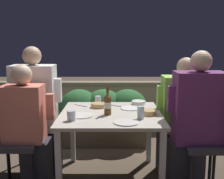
% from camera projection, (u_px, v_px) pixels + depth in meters
% --- Properties ---
extents(ground_plane, '(16.00, 16.00, 0.00)m').
position_uv_depth(ground_plane, '(112.00, 179.00, 2.87)').
color(ground_plane, brown).
extents(parapet_wall, '(9.00, 0.18, 0.75)m').
position_uv_depth(parapet_wall, '(112.00, 104.00, 4.50)').
color(parapet_wall, gray).
rests_on(parapet_wall, ground_plane).
extents(dining_table, '(0.98, 0.97, 0.70)m').
position_uv_depth(dining_table, '(112.00, 121.00, 2.76)').
color(dining_table, '#BCB2A3').
rests_on(dining_table, ground_plane).
extents(planter_hedge, '(1.18, 0.47, 0.76)m').
position_uv_depth(planter_hedge, '(105.00, 114.00, 3.78)').
color(planter_hedge, brown).
rests_on(planter_hedge, ground_plane).
extents(chair_left_near, '(0.41, 0.40, 0.92)m').
position_uv_depth(chair_left_near, '(9.00, 131.00, 2.63)').
color(chair_left_near, '#333338').
rests_on(chair_left_near, ground_plane).
extents(person_coral_top, '(0.47, 0.26, 1.19)m').
position_uv_depth(person_coral_top, '(30.00, 127.00, 2.62)').
color(person_coral_top, '#282833').
rests_on(person_coral_top, ground_plane).
extents(chair_left_far, '(0.41, 0.40, 0.92)m').
position_uv_depth(chair_left_far, '(21.00, 121.00, 2.95)').
color(chair_left_far, '#333338').
rests_on(chair_left_far, ground_plane).
extents(person_white_polo, '(0.51, 0.26, 1.34)m').
position_uv_depth(person_white_polo, '(39.00, 111.00, 2.93)').
color(person_white_polo, '#282833').
rests_on(person_white_polo, ground_plane).
extents(chair_right_near, '(0.41, 0.40, 0.92)m').
position_uv_depth(chair_right_near, '(216.00, 133.00, 2.58)').
color(chair_right_near, '#333338').
rests_on(chair_right_near, ground_plane).
extents(person_purple_stripe, '(0.51, 0.26, 1.32)m').
position_uv_depth(person_purple_stripe, '(196.00, 122.00, 2.57)').
color(person_purple_stripe, '#282833').
rests_on(person_purple_stripe, ground_plane).
extents(chair_right_far, '(0.41, 0.40, 0.92)m').
position_uv_depth(chair_right_far, '(201.00, 122.00, 2.91)').
color(chair_right_far, '#333338').
rests_on(chair_right_far, ground_plane).
extents(person_green_blouse, '(0.51, 0.26, 1.23)m').
position_uv_depth(person_green_blouse, '(182.00, 117.00, 2.91)').
color(person_green_blouse, '#282833').
rests_on(person_green_blouse, ground_plane).
extents(beer_bottle, '(0.07, 0.07, 0.27)m').
position_uv_depth(beer_bottle, '(109.00, 104.00, 2.66)').
color(beer_bottle, brown).
rests_on(beer_bottle, dining_table).
extents(plate_0, '(0.23, 0.23, 0.01)m').
position_uv_depth(plate_0, '(83.00, 115.00, 2.64)').
color(plate_0, silver).
rests_on(plate_0, dining_table).
extents(plate_1, '(0.21, 0.21, 0.01)m').
position_uv_depth(plate_1, '(132.00, 108.00, 2.91)').
color(plate_1, white).
rests_on(plate_1, dining_table).
extents(plate_2, '(0.22, 0.22, 0.01)m').
position_uv_depth(plate_2, '(128.00, 122.00, 2.41)').
color(plate_2, silver).
rests_on(plate_2, dining_table).
extents(bowl_0, '(0.15, 0.15, 0.04)m').
position_uv_depth(bowl_0, '(140.00, 102.00, 3.12)').
color(bowl_0, silver).
rests_on(bowl_0, dining_table).
extents(bowl_1, '(0.16, 0.16, 0.05)m').
position_uv_depth(bowl_1, '(100.00, 105.00, 2.97)').
color(bowl_1, tan).
rests_on(bowl_1, dining_table).
extents(bowl_2, '(0.14, 0.14, 0.05)m').
position_uv_depth(bowl_2, '(150.00, 112.00, 2.67)').
color(bowl_2, tan).
rests_on(bowl_2, dining_table).
extents(glass_cup_0, '(0.06, 0.06, 0.12)m').
position_uv_depth(glass_cup_0, '(142.00, 113.00, 2.53)').
color(glass_cup_0, silver).
rests_on(glass_cup_0, dining_table).
extents(glass_cup_1, '(0.08, 0.08, 0.09)m').
position_uv_depth(glass_cup_1, '(73.00, 116.00, 2.48)').
color(glass_cup_1, silver).
rests_on(glass_cup_1, dining_table).
extents(glass_cup_2, '(0.07, 0.07, 0.09)m').
position_uv_depth(glass_cup_2, '(99.00, 100.00, 3.10)').
color(glass_cup_2, silver).
rests_on(glass_cup_2, dining_table).
extents(fork_0, '(0.15, 0.12, 0.01)m').
position_uv_depth(fork_0, '(82.00, 105.00, 3.04)').
color(fork_0, silver).
rests_on(fork_0, dining_table).
extents(fork_1, '(0.15, 0.12, 0.01)m').
position_uv_depth(fork_1, '(116.00, 105.00, 3.04)').
color(fork_1, silver).
rests_on(fork_1, dining_table).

